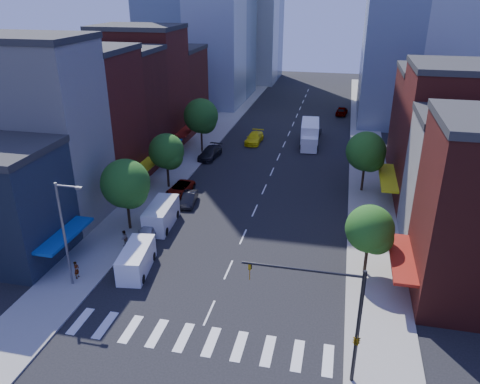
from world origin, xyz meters
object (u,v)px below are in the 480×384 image
at_px(taxi, 254,138).
at_px(traffic_car_oncoming, 315,132).
at_px(parked_car_rear, 210,153).
at_px(parked_car_front, 149,231).
at_px(parked_car_second, 189,199).
at_px(pedestrian_far, 124,238).
at_px(cargo_van_near, 136,260).
at_px(cargo_van_far, 161,216).
at_px(pedestrian_near, 77,270).
at_px(traffic_car_far, 342,111).
at_px(box_truck, 310,135).
at_px(parked_car_third, 180,188).

bearing_deg(taxi, traffic_car_oncoming, 33.33).
bearing_deg(taxi, parked_car_rear, -117.78).
bearing_deg(taxi, parked_car_front, -95.35).
xyz_separation_m(parked_car_second, pedestrian_far, (-2.95, -10.37, 0.26)).
height_order(parked_car_second, pedestrian_far, pedestrian_far).
xyz_separation_m(parked_car_second, cargo_van_near, (-0.10, -14.00, 0.44)).
distance_m(parked_car_front, cargo_van_far, 2.64).
bearing_deg(pedestrian_near, cargo_van_far, -18.83).
relative_size(cargo_van_near, traffic_car_far, 1.15).
relative_size(parked_car_second, traffic_car_oncoming, 0.89).
bearing_deg(cargo_van_near, parked_car_rear, 85.72).
height_order(cargo_van_near, pedestrian_near, cargo_van_near).
distance_m(cargo_van_far, box_truck, 32.75).
bearing_deg(pedestrian_far, parked_car_front, 156.19).
height_order(parked_car_front, traffic_car_far, traffic_car_far).
bearing_deg(parked_car_third, pedestrian_far, -88.30).
height_order(traffic_car_oncoming, box_truck, box_truck).
height_order(traffic_car_oncoming, pedestrian_near, pedestrian_near).
bearing_deg(traffic_car_far, parked_car_front, 78.15).
bearing_deg(parked_car_third, taxi, 83.33).
distance_m(parked_car_third, taxi, 21.72).
height_order(cargo_van_near, cargo_van_far, cargo_van_far).
xyz_separation_m(parked_car_third, parked_car_rear, (0.00, 12.83, 0.13)).
bearing_deg(parked_car_front, parked_car_third, 98.35).
height_order(parked_car_third, box_truck, box_truck).
bearing_deg(cargo_van_near, box_truck, 65.57).
bearing_deg(parked_car_second, pedestrian_far, -113.24).
relative_size(cargo_van_far, traffic_car_oncoming, 1.28).
bearing_deg(parked_car_rear, parked_car_second, -77.37).
height_order(parked_car_third, pedestrian_near, pedestrian_near).
distance_m(taxi, pedestrian_near, 40.54).
xyz_separation_m(taxi, traffic_car_far, (12.96, 20.65, 0.02)).
xyz_separation_m(cargo_van_near, traffic_car_oncoming, (12.06, 43.21, -0.36)).
height_order(parked_car_front, cargo_van_near, cargo_van_near).
relative_size(parked_car_second, taxi, 0.74).
bearing_deg(taxi, parked_car_third, -100.63).
distance_m(parked_car_second, taxi, 23.89).
relative_size(traffic_car_oncoming, pedestrian_near, 2.95).
xyz_separation_m(parked_car_second, traffic_car_oncoming, (11.96, 29.21, 0.08)).
xyz_separation_m(pedestrian_near, pedestrian_far, (1.54, 5.79, 0.01)).
xyz_separation_m(parked_car_second, box_truck, (11.36, 24.58, 0.98)).
height_order(cargo_van_far, pedestrian_near, cargo_van_far).
relative_size(parked_car_front, cargo_van_far, 0.74).
bearing_deg(pedestrian_near, cargo_van_near, -64.64).
bearing_deg(box_truck, traffic_car_far, 73.60).
distance_m(cargo_van_near, taxi, 37.83).
relative_size(parked_car_third, pedestrian_near, 3.06).
xyz_separation_m(parked_car_rear, traffic_car_oncoming, (13.90, 13.85, -0.04)).
height_order(traffic_car_far, box_truck, box_truck).
xyz_separation_m(parked_car_front, taxi, (4.22, 32.00, 0.06)).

